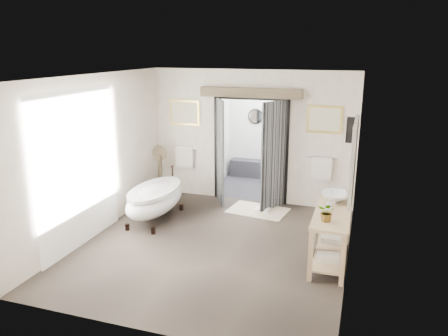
{
  "coord_description": "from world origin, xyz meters",
  "views": [
    {
      "loc": [
        2.35,
        -6.57,
        3.33
      ],
      "look_at": [
        0.0,
        0.6,
        1.25
      ],
      "focal_mm": 35.0,
      "sensor_mm": 36.0,
      "label": 1
    }
  ],
  "objects_px": {
    "vanity": "(330,232)",
    "basin": "(336,197)",
    "clawfoot_tub": "(155,199)",
    "rug": "(258,210)"
  },
  "relations": [
    {
      "from": "clawfoot_tub",
      "to": "vanity",
      "type": "height_order",
      "value": "clawfoot_tub"
    },
    {
      "from": "vanity",
      "to": "rug",
      "type": "xyz_separation_m",
      "value": [
        -1.62,
        1.84,
        -0.5
      ]
    },
    {
      "from": "vanity",
      "to": "basin",
      "type": "relative_size",
      "value": 3.28
    },
    {
      "from": "clawfoot_tub",
      "to": "rug",
      "type": "relative_size",
      "value": 1.54
    },
    {
      "from": "clawfoot_tub",
      "to": "vanity",
      "type": "xyz_separation_m",
      "value": [
        3.45,
        -0.73,
        0.06
      ]
    },
    {
      "from": "basin",
      "to": "rug",
      "type": "bearing_deg",
      "value": 116.69
    },
    {
      "from": "clawfoot_tub",
      "to": "basin",
      "type": "xyz_separation_m",
      "value": [
        3.48,
        -0.27,
        0.49
      ]
    },
    {
      "from": "clawfoot_tub",
      "to": "vanity",
      "type": "bearing_deg",
      "value": -11.93
    },
    {
      "from": "vanity",
      "to": "basin",
      "type": "distance_m",
      "value": 0.63
    },
    {
      "from": "vanity",
      "to": "basin",
      "type": "bearing_deg",
      "value": 86.12
    }
  ]
}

